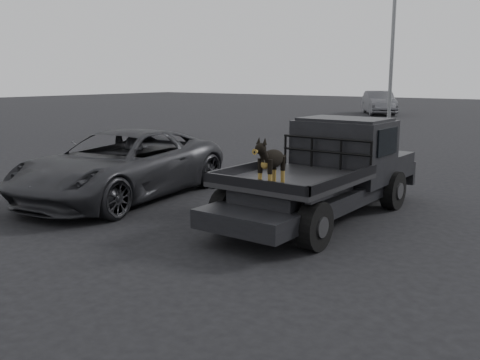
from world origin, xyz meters
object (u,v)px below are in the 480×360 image
Objects in this scene: dog at (272,163)px; distant_car_a at (379,103)px; parked_suv at (121,165)px; flatbed_ute at (320,194)px.

dog reaches higher than distant_car_a.
dog reaches higher than parked_suv.
dog is (0.12, -1.81, 0.83)m from flatbed_ute.
dog is 0.14× the size of parked_suv.
flatbed_ute is 28.97m from distant_car_a.
flatbed_ute is 1.11× the size of distant_car_a.
flatbed_ute is 2.00m from dog.
parked_suv is 1.07× the size of distant_car_a.
flatbed_ute is 7.30× the size of dog.
dog is at bearing -86.27° from flatbed_ute.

